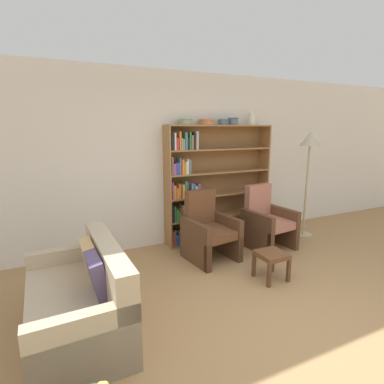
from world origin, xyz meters
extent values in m
plane|color=#A87F51|center=(0.00, 0.00, 0.00)|extent=(24.00, 24.00, 0.00)
cube|color=silver|center=(0.00, 2.78, 1.38)|extent=(12.00, 0.06, 2.75)
cube|color=olive|center=(-0.32, 2.59, 0.97)|extent=(0.03, 0.30, 1.93)
cube|color=olive|center=(1.52, 2.59, 0.97)|extent=(0.02, 0.30, 1.93)
cube|color=olive|center=(0.60, 2.59, 1.92)|extent=(1.82, 0.30, 0.02)
cube|color=olive|center=(0.60, 2.59, 0.01)|extent=(1.82, 0.30, 0.03)
cube|color=brown|center=(0.60, 2.73, 0.97)|extent=(1.82, 0.01, 1.93)
cube|color=red|center=(-0.27, 2.53, 0.15)|extent=(0.03, 0.15, 0.24)
cube|color=#4C756B|center=(-0.24, 2.54, 0.16)|extent=(0.02, 0.17, 0.27)
cube|color=#334CB2|center=(-0.21, 2.54, 0.12)|extent=(0.04, 0.17, 0.19)
cube|color=#4C756B|center=(-0.16, 2.54, 0.15)|extent=(0.04, 0.16, 0.25)
cube|color=#669EB2|center=(-0.11, 2.53, 0.13)|extent=(0.04, 0.15, 0.20)
cube|color=#B2A899|center=(-0.07, 2.54, 0.15)|extent=(0.04, 0.16, 0.24)
cube|color=gold|center=(-0.02, 2.53, 0.16)|extent=(0.03, 0.15, 0.28)
cube|color=gold|center=(0.01, 2.54, 0.13)|extent=(0.03, 0.16, 0.22)
cube|color=white|center=(0.05, 2.54, 0.13)|extent=(0.03, 0.17, 0.20)
cube|color=#7F6B4C|center=(0.09, 2.54, 0.12)|extent=(0.02, 0.17, 0.20)
cube|color=black|center=(0.12, 2.55, 0.13)|extent=(0.04, 0.19, 0.20)
cube|color=#388C47|center=(0.17, 2.55, 0.11)|extent=(0.03, 0.20, 0.18)
cube|color=black|center=(0.21, 2.54, 0.15)|extent=(0.04, 0.18, 0.24)
cube|color=#B2A899|center=(0.24, 2.55, 0.16)|extent=(0.03, 0.19, 0.26)
cube|color=olive|center=(0.60, 2.59, 0.41)|extent=(1.82, 0.30, 0.03)
cube|color=black|center=(-0.27, 2.55, 0.54)|extent=(0.03, 0.19, 0.23)
cube|color=#388C47|center=(-0.24, 2.54, 0.55)|extent=(0.02, 0.16, 0.25)
cube|color=#388C47|center=(-0.20, 2.54, 0.53)|extent=(0.04, 0.17, 0.20)
cube|color=#388C47|center=(-0.16, 2.54, 0.51)|extent=(0.04, 0.17, 0.16)
cube|color=orange|center=(-0.13, 2.55, 0.53)|extent=(0.02, 0.19, 0.21)
cube|color=#B2A899|center=(-0.10, 2.55, 0.55)|extent=(0.04, 0.19, 0.25)
cube|color=#669EB2|center=(-0.05, 2.55, 0.53)|extent=(0.04, 0.18, 0.22)
cube|color=#388C47|center=(0.00, 2.52, 0.55)|extent=(0.04, 0.13, 0.25)
cube|color=#B2A899|center=(0.05, 2.53, 0.52)|extent=(0.03, 0.14, 0.18)
cube|color=black|center=(0.08, 2.55, 0.55)|extent=(0.02, 0.19, 0.25)
cube|color=olive|center=(0.60, 2.59, 0.79)|extent=(1.82, 0.30, 0.02)
cube|color=#994C99|center=(-0.28, 2.52, 0.93)|extent=(0.02, 0.13, 0.26)
cube|color=orange|center=(-0.24, 2.54, 0.91)|extent=(0.04, 0.18, 0.21)
cube|color=orange|center=(-0.20, 2.54, 0.89)|extent=(0.04, 0.17, 0.17)
cube|color=orange|center=(-0.16, 2.53, 0.92)|extent=(0.02, 0.15, 0.23)
cube|color=red|center=(-0.13, 2.52, 0.91)|extent=(0.02, 0.13, 0.22)
cube|color=gold|center=(-0.10, 2.53, 0.91)|extent=(0.04, 0.14, 0.22)
cube|color=#4C756B|center=(-0.06, 2.52, 0.94)|extent=(0.03, 0.13, 0.27)
cube|color=#7F6B4C|center=(-0.02, 2.55, 0.93)|extent=(0.02, 0.20, 0.25)
cube|color=black|center=(0.01, 2.53, 0.91)|extent=(0.03, 0.15, 0.22)
cube|color=#669EB2|center=(0.05, 2.54, 0.91)|extent=(0.03, 0.18, 0.22)
cube|color=#4C756B|center=(0.09, 2.55, 0.91)|extent=(0.03, 0.18, 0.22)
cube|color=white|center=(0.13, 2.52, 0.89)|extent=(0.03, 0.13, 0.17)
cube|color=#994C99|center=(0.17, 2.53, 0.91)|extent=(0.04, 0.16, 0.21)
cube|color=olive|center=(0.60, 2.59, 1.17)|extent=(1.82, 0.30, 0.02)
cube|color=#7F6B4C|center=(-0.28, 2.54, 1.32)|extent=(0.02, 0.16, 0.27)
cube|color=#994C99|center=(-0.24, 2.53, 1.27)|extent=(0.04, 0.15, 0.18)
cube|color=#334CB2|center=(-0.19, 2.55, 1.27)|extent=(0.04, 0.19, 0.19)
cube|color=#4C756B|center=(-0.15, 2.53, 1.31)|extent=(0.02, 0.15, 0.26)
cube|color=red|center=(-0.13, 2.53, 1.29)|extent=(0.02, 0.15, 0.22)
cube|color=gold|center=(-0.10, 2.52, 1.30)|extent=(0.02, 0.13, 0.23)
cube|color=orange|center=(-0.07, 2.54, 1.27)|extent=(0.02, 0.16, 0.18)
cube|color=white|center=(-0.04, 2.54, 1.28)|extent=(0.02, 0.17, 0.20)
cube|color=white|center=(-0.02, 2.54, 1.30)|extent=(0.02, 0.17, 0.23)
cube|color=#4C756B|center=(0.02, 2.52, 1.29)|extent=(0.03, 0.13, 0.22)
cube|color=olive|center=(0.60, 2.59, 1.55)|extent=(1.82, 0.30, 0.02)
cube|color=black|center=(-0.27, 2.55, 1.69)|extent=(0.04, 0.18, 0.27)
cube|color=white|center=(-0.23, 2.52, 1.69)|extent=(0.03, 0.13, 0.26)
cube|color=red|center=(-0.19, 2.55, 1.65)|extent=(0.04, 0.19, 0.18)
cube|color=orange|center=(-0.15, 2.52, 1.70)|extent=(0.03, 0.13, 0.28)
cube|color=#B2A899|center=(-0.12, 2.56, 1.65)|extent=(0.02, 0.20, 0.18)
cube|color=#669EB2|center=(-0.09, 2.52, 1.64)|extent=(0.02, 0.13, 0.17)
cube|color=#4C756B|center=(-0.05, 2.52, 1.69)|extent=(0.04, 0.12, 0.26)
cube|color=black|center=(-0.01, 2.54, 1.65)|extent=(0.03, 0.17, 0.18)
cube|color=#388C47|center=(0.02, 2.52, 1.69)|extent=(0.02, 0.14, 0.27)
cube|color=#7F6B4C|center=(0.06, 2.52, 1.67)|extent=(0.03, 0.12, 0.22)
cube|color=black|center=(0.09, 2.56, 1.68)|extent=(0.03, 0.20, 0.25)
cube|color=#B2A899|center=(0.13, 2.55, 1.70)|extent=(0.04, 0.18, 0.28)
cylinder|color=gray|center=(-0.01, 2.59, 1.98)|extent=(0.19, 0.19, 0.09)
torus|color=gray|center=(-0.01, 2.59, 2.01)|extent=(0.22, 0.22, 0.02)
cylinder|color=#C67547|center=(0.35, 2.59, 1.98)|extent=(0.23, 0.23, 0.08)
torus|color=#C67547|center=(0.35, 2.59, 2.01)|extent=(0.26, 0.26, 0.02)
cylinder|color=slate|center=(0.65, 2.59, 1.98)|extent=(0.15, 0.15, 0.09)
torus|color=slate|center=(0.65, 2.59, 2.02)|extent=(0.17, 0.17, 0.02)
cylinder|color=slate|center=(0.85, 2.59, 1.99)|extent=(0.16, 0.16, 0.11)
torus|color=slate|center=(0.85, 2.59, 2.04)|extent=(0.18, 0.18, 0.02)
cylinder|color=silver|center=(1.22, 2.59, 2.03)|extent=(0.13, 0.13, 0.18)
cylinder|color=silver|center=(1.22, 2.59, 2.14)|extent=(0.07, 0.07, 0.05)
cube|color=tan|center=(-1.83, 0.97, 0.22)|extent=(0.86, 1.47, 0.44)
cube|color=tan|center=(-1.52, 0.98, 0.64)|extent=(0.24, 1.45, 0.40)
cube|color=tan|center=(-1.81, 0.31, 0.30)|extent=(0.81, 0.15, 0.60)
cube|color=tan|center=(-1.86, 1.63, 0.30)|extent=(0.81, 0.15, 0.60)
cube|color=#5B4C75|center=(-1.64, 0.79, 0.62)|extent=(0.18, 0.37, 0.37)
cube|color=tan|center=(-1.66, 1.17, 0.62)|extent=(0.18, 0.37, 0.37)
cube|color=brown|center=(0.40, 1.61, 0.19)|extent=(0.08, 0.08, 0.38)
cube|color=brown|center=(-0.17, 1.53, 0.19)|extent=(0.08, 0.08, 0.38)
cube|color=brown|center=(0.31, 2.21, 0.19)|extent=(0.08, 0.08, 0.38)
cube|color=brown|center=(-0.25, 2.13, 0.19)|extent=(0.08, 0.08, 0.38)
cube|color=brown|center=(0.07, 1.87, 0.41)|extent=(0.57, 0.70, 0.12)
cube|color=brown|center=(0.03, 2.15, 0.71)|extent=(0.49, 0.19, 0.55)
cube|color=brown|center=(0.35, 1.91, 0.31)|extent=(0.18, 0.68, 0.62)
cube|color=brown|center=(-0.20, 1.83, 0.31)|extent=(0.18, 0.68, 0.62)
cube|color=brown|center=(1.45, 1.60, 0.19)|extent=(0.08, 0.08, 0.38)
cube|color=brown|center=(0.88, 1.53, 0.19)|extent=(0.08, 0.08, 0.38)
cube|color=brown|center=(1.37, 2.21, 0.19)|extent=(0.08, 0.08, 0.38)
cube|color=brown|center=(0.81, 2.14, 0.19)|extent=(0.08, 0.08, 0.38)
cube|color=#B2705B|center=(1.13, 1.87, 0.41)|extent=(0.56, 0.69, 0.12)
cube|color=#B2705B|center=(1.09, 2.15, 0.71)|extent=(0.49, 0.18, 0.55)
cube|color=brown|center=(1.40, 1.91, 0.31)|extent=(0.16, 0.68, 0.62)
cube|color=brown|center=(0.85, 1.84, 0.31)|extent=(0.16, 0.68, 0.62)
cylinder|color=tan|center=(2.06, 2.07, 0.01)|extent=(0.32, 0.32, 0.02)
cylinder|color=tan|center=(2.06, 2.07, 0.80)|extent=(0.04, 0.04, 1.57)
cone|color=#BCB29E|center=(2.06, 2.07, 1.71)|extent=(0.34, 0.34, 0.24)
cube|color=brown|center=(0.32, 1.18, 0.15)|extent=(0.04, 0.04, 0.30)
cube|color=brown|center=(0.63, 1.18, 0.15)|extent=(0.04, 0.04, 0.30)
cube|color=brown|center=(0.32, 0.88, 0.15)|extent=(0.04, 0.04, 0.30)
cube|color=brown|center=(0.63, 0.88, 0.15)|extent=(0.04, 0.04, 0.30)
cube|color=brown|center=(0.48, 1.03, 0.33)|extent=(0.34, 0.34, 0.06)
camera|label=1|loc=(-1.91, -1.72, 1.88)|focal=28.00mm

